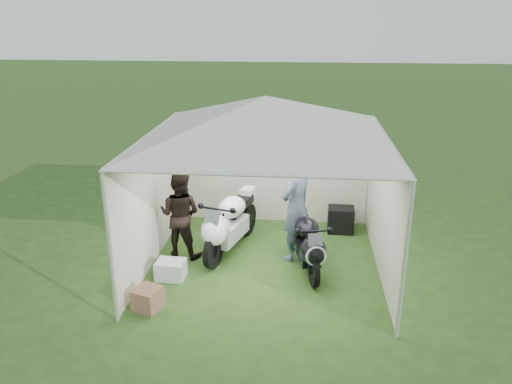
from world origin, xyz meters
TOP-DOWN VIEW (x-y plane):
  - ground at (0.00, 0.00)m, footprint 80.00×80.00m
  - canopy_tent at (-0.00, 0.03)m, footprint 5.66×5.66m
  - motorcycle_white at (-0.71, 0.38)m, footprint 0.89×2.12m
  - motorcycle_black at (0.76, -0.15)m, footprint 0.64×1.88m
  - paddock_stand at (0.60, 0.69)m, footprint 0.43×0.32m
  - person_dark_jacket at (-1.56, 0.18)m, footprint 0.88×0.74m
  - person_blue_jacket at (0.54, 0.28)m, footprint 0.80×0.87m
  - equipment_box at (1.44, 1.54)m, footprint 0.53×0.43m
  - crate_0 at (-1.54, -0.69)m, footprint 0.50×0.40m
  - crate_1 at (-1.65, -1.64)m, footprint 0.48×0.48m

SIDE VIEW (x-z plane):
  - ground at x=0.00m, z-range 0.00..0.00m
  - paddock_stand at x=0.60m, z-range 0.00..0.30m
  - crate_0 at x=-1.54m, z-range 0.00..0.32m
  - crate_1 at x=-1.65m, z-range 0.00..0.34m
  - equipment_box at x=1.44m, z-range 0.00..0.52m
  - motorcycle_black at x=0.76m, z-range 0.05..0.99m
  - motorcycle_white at x=-0.71m, z-range 0.06..1.13m
  - person_dark_jacket at x=-1.56m, z-range 0.00..1.62m
  - person_blue_jacket at x=0.54m, z-range 0.00..1.99m
  - canopy_tent at x=0.00m, z-range 1.08..4.08m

